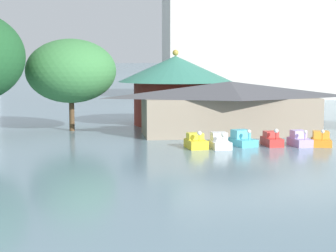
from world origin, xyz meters
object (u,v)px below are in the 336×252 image
(boathouse, at_px, (230,107))
(background_building_block, at_px, (250,45))
(pedal_boat_white, at_px, (220,142))
(pedal_boat_cyan, at_px, (242,139))
(pedal_boat_orange, at_px, (321,140))
(shoreline_tree_mid, at_px, (71,71))
(pedal_boat_yellow, at_px, (196,142))
(pedal_boat_lavender, at_px, (299,140))
(pedal_boat_red, at_px, (272,140))
(green_roof_pavilion, at_px, (175,85))

(boathouse, height_order, background_building_block, background_building_block)
(boathouse, bearing_deg, pedal_boat_white, -108.47)
(pedal_boat_cyan, relative_size, background_building_block, 0.09)
(pedal_boat_cyan, xyz_separation_m, pedal_boat_orange, (6.88, -1.05, -0.03))
(pedal_boat_cyan, height_order, shoreline_tree_mid, shoreline_tree_mid)
(pedal_boat_yellow, bearing_deg, pedal_boat_lavender, 84.26)
(pedal_boat_red, relative_size, shoreline_tree_mid, 0.27)
(shoreline_tree_mid, distance_m, background_building_block, 57.51)
(pedal_boat_orange, xyz_separation_m, green_roof_pavilion, (-10.39, 18.29, 4.09))
(green_roof_pavilion, bearing_deg, pedal_boat_cyan, -78.49)
(pedal_boat_lavender, distance_m, background_building_block, 62.90)
(pedal_boat_red, distance_m, pedal_boat_lavender, 2.41)
(pedal_boat_lavender, relative_size, pedal_boat_orange, 0.93)
(pedal_boat_orange, height_order, boathouse, boathouse)
(pedal_boat_red, distance_m, background_building_block, 62.96)
(shoreline_tree_mid, bearing_deg, pedal_boat_white, -46.85)
(background_building_block, bearing_deg, pedal_boat_lavender, -101.05)
(pedal_boat_red, bearing_deg, pedal_boat_yellow, -87.90)
(boathouse, bearing_deg, pedal_boat_red, -75.85)
(pedal_boat_orange, distance_m, background_building_block, 62.71)
(pedal_boat_orange, height_order, background_building_block, background_building_block)
(green_roof_pavilion, relative_size, shoreline_tree_mid, 1.37)
(pedal_boat_lavender, height_order, pedal_boat_orange, pedal_boat_orange)
(pedal_boat_orange, xyz_separation_m, background_building_block, (9.98, 61.14, 9.74))
(pedal_boat_yellow, xyz_separation_m, shoreline_tree_mid, (-10.95, 13.61, 5.81))
(pedal_boat_yellow, bearing_deg, pedal_boat_orange, 83.34)
(pedal_boat_lavender, distance_m, pedal_boat_orange, 1.93)
(pedal_boat_white, bearing_deg, boathouse, 159.23)
(pedal_boat_cyan, distance_m, boathouse, 7.75)
(pedal_boat_red, relative_size, background_building_block, 0.08)
(pedal_boat_orange, bearing_deg, pedal_boat_white, -72.56)
(green_roof_pavilion, height_order, background_building_block, background_building_block)
(pedal_boat_orange, bearing_deg, pedal_boat_cyan, -82.69)
(green_roof_pavilion, bearing_deg, pedal_boat_lavender, -65.00)
(pedal_boat_lavender, relative_size, green_roof_pavilion, 0.20)
(pedal_boat_lavender, relative_size, background_building_block, 0.08)
(background_building_block, bearing_deg, boathouse, -107.14)
(pedal_boat_lavender, bearing_deg, shoreline_tree_mid, -129.88)
(pedal_boat_lavender, height_order, background_building_block, background_building_block)
(pedal_boat_orange, distance_m, shoreline_tree_mid, 26.63)
(boathouse, distance_m, shoreline_tree_mid, 17.06)
(pedal_boat_cyan, height_order, pedal_boat_orange, pedal_boat_orange)
(pedal_boat_white, xyz_separation_m, green_roof_pavilion, (-1.22, 18.52, 4.07))
(pedal_boat_orange, height_order, green_roof_pavilion, green_roof_pavilion)
(pedal_boat_red, height_order, shoreline_tree_mid, shoreline_tree_mid)
(pedal_boat_lavender, height_order, shoreline_tree_mid, shoreline_tree_mid)
(pedal_boat_white, height_order, pedal_boat_cyan, pedal_boat_cyan)
(pedal_boat_cyan, xyz_separation_m, green_roof_pavilion, (-3.51, 17.24, 4.06))
(pedal_boat_red, relative_size, pedal_boat_lavender, 0.98)
(pedal_boat_lavender, height_order, boathouse, boathouse)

